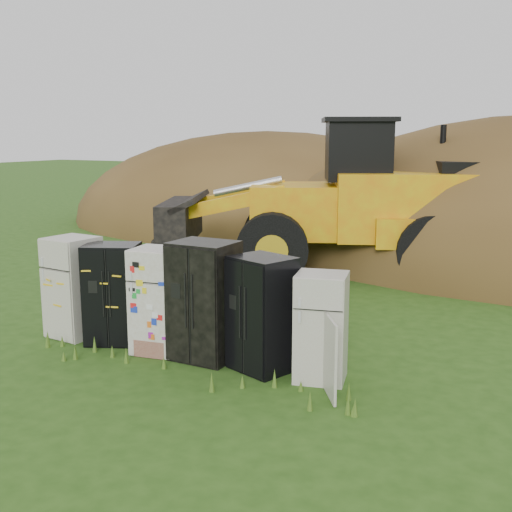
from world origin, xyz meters
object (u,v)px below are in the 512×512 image
Objects in this scene: fridge_sticker at (159,300)px; fridge_black_right at (262,314)px; wheel_loader at (317,197)px; fridge_black_side at (113,294)px; fridge_dark_mid at (204,301)px; fridge_leftmost at (74,287)px; fridge_open_door at (321,327)px.

fridge_black_right is at bearing -6.99° from fridge_sticker.
fridge_sticker is 0.21× the size of wheel_loader.
fridge_black_side is 0.91× the size of fridge_dark_mid.
fridge_black_right is (3.68, 0.02, -0.01)m from fridge_leftmost.
fridge_black_side is 3.77m from fridge_open_door.
fridge_sticker is 0.92× the size of fridge_dark_mid.
fridge_open_door is at bearing -91.67° from wheel_loader.
wheel_loader reaches higher than fridge_sticker.
fridge_dark_mid reaches higher than fridge_black_side.
fridge_open_door is (1.96, -0.01, -0.15)m from fridge_dark_mid.
wheel_loader is (-2.75, 6.72, 1.17)m from fridge_open_door.
fridge_dark_mid is 0.23× the size of wheel_loader.
fridge_sticker is at bearing 168.23° from fridge_open_door.
fridge_leftmost is 0.85m from fridge_black_side.
fridge_leftmost is 7.09m from wheel_loader.
wheel_loader reaches higher than fridge_leftmost.
wheel_loader is (-1.81, 6.73, 1.09)m from fridge_black_right.
fridge_dark_mid is at bearing -23.39° from fridge_black_side.
fridge_dark_mid is 1.19× the size of fridge_open_door.
fridge_black_side is 1.81m from fridge_dark_mid.
fridge_sticker is at bearing -26.59° from fridge_black_side.
fridge_black_right is at bearing -23.88° from fridge_black_side.
wheel_loader reaches higher than fridge_open_door.
fridge_black_right is at bearing 5.96° from fridge_leftmost.
wheel_loader is (0.04, 6.77, 1.09)m from fridge_sticker.
fridge_black_side is 6.88m from wheel_loader.
fridge_dark_mid is at bearing -160.95° from fridge_black_right.
wheel_loader is (1.02, 6.72, 1.10)m from fridge_black_side.
fridge_open_door is at bearing 1.12° from fridge_dark_mid.
fridge_leftmost is 2.66m from fridge_dark_mid.
fridge_dark_mid is (2.66, 0.04, 0.06)m from fridge_leftmost.
wheel_loader is at bearing 98.10° from fridge_dark_mid.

